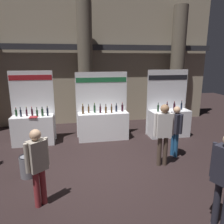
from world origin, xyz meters
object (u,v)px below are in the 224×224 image
object	(u,v)px
visitor_6	(176,128)
visitor_7	(164,130)
exhibitor_booth_0	(33,126)
exhibitor_booth_1	(103,123)
trash_bin	(27,166)
exhibitor_booth_2	(168,120)
visitor_4	(38,162)

from	to	relation	value
visitor_6	visitor_7	distance (m)	0.81
exhibitor_booth_0	exhibitor_booth_1	xyz separation A→B (m)	(2.52, 0.03, -0.01)
trash_bin	visitor_7	xyz separation A→B (m)	(3.69, -0.05, 0.78)
exhibitor_booth_2	visitor_6	distance (m)	1.91
exhibitor_booth_1	trash_bin	size ratio (longest dim) A/B	4.31
exhibitor_booth_1	visitor_4	xyz separation A→B (m)	(-1.84, -3.63, 0.35)
visitor_4	visitor_6	xyz separation A→B (m)	(3.82, 1.69, -0.05)
trash_bin	visitor_4	world-z (taller)	visitor_4
exhibitor_booth_1	trash_bin	xyz separation A→B (m)	(-2.33, -2.40, -0.34)
visitor_4	visitor_7	distance (m)	3.41
exhibitor_booth_1	visitor_6	world-z (taller)	exhibitor_booth_1
exhibitor_booth_0	visitor_7	size ratio (longest dim) A/B	1.44
exhibitor_booth_1	visitor_4	distance (m)	4.08
exhibitor_booth_0	visitor_7	distance (m)	4.59
exhibitor_booth_0	trash_bin	xyz separation A→B (m)	(0.19, -2.37, -0.35)
visitor_7	trash_bin	bearing A→B (deg)	2.53
exhibitor_booth_1	trash_bin	distance (m)	3.36
trash_bin	visitor_7	distance (m)	3.77
exhibitor_booth_0	visitor_7	xyz separation A→B (m)	(3.88, -2.41, 0.43)
visitor_4	exhibitor_booth_0	bearing A→B (deg)	-116.97
exhibitor_booth_2	trash_bin	distance (m)	5.42
exhibitor_booth_2	trash_bin	bearing A→B (deg)	-155.57
trash_bin	visitor_4	size ratio (longest dim) A/B	0.35
visitor_7	exhibitor_booth_1	bearing A→B (deg)	-57.67
visitor_6	trash_bin	bearing A→B (deg)	-99.81
visitor_6	exhibitor_booth_2	bearing A→B (deg)	145.15
visitor_6	visitor_7	xyz separation A→B (m)	(-0.62, -0.50, 0.14)
exhibitor_booth_2	trash_bin	size ratio (longest dim) A/B	4.42
trash_bin	exhibitor_booth_2	bearing A→B (deg)	24.43
trash_bin	visitor_7	bearing A→B (deg)	-0.72
exhibitor_booth_2	visitor_4	distance (m)	5.64
trash_bin	exhibitor_booth_0	bearing A→B (deg)	94.60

